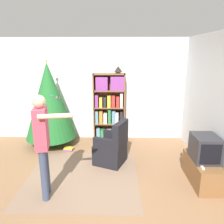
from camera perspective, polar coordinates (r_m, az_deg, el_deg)
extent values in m
plane|color=#846042|center=(4.02, -6.80, -18.47)|extent=(14.00, 14.00, 0.00)
cube|color=silver|center=(5.72, -4.11, 5.80)|extent=(8.00, 0.10, 2.60)
cube|color=#7F6651|center=(4.26, -7.62, -16.40)|extent=(2.02, 1.98, 0.01)
cube|color=brown|center=(5.60, -4.69, 1.12)|extent=(0.03, 0.28, 1.74)
cube|color=brown|center=(5.58, 3.20, 1.08)|extent=(0.03, 0.28, 1.74)
cube|color=brown|center=(5.44, -0.78, 9.89)|extent=(0.80, 0.28, 0.03)
cube|color=brown|center=(5.71, -0.71, 1.43)|extent=(0.80, 0.01, 1.74)
cube|color=brown|center=(5.84, -0.72, -6.93)|extent=(0.77, 0.28, 0.03)
cube|color=#5B899E|center=(5.77, -3.56, -5.53)|extent=(0.09, 0.22, 0.29)
cube|color=#2D7A42|center=(5.76, -2.36, -5.74)|extent=(0.12, 0.21, 0.25)
cube|color=beige|center=(5.77, -0.79, -5.71)|extent=(0.12, 0.24, 0.25)
cube|color=#284C93|center=(5.73, 0.66, -5.31)|extent=(0.13, 0.20, 0.35)
cube|color=#843889|center=(5.77, 2.32, -5.77)|extent=(0.09, 0.24, 0.24)
cube|color=brown|center=(5.69, -0.74, -2.93)|extent=(0.77, 0.28, 0.03)
cube|color=#5B899E|center=(5.63, -3.92, -1.30)|extent=(0.07, 0.22, 0.32)
cube|color=orange|center=(5.61, -2.87, -1.35)|extent=(0.08, 0.20, 0.32)
cube|color=beige|center=(5.62, -1.76, -1.61)|extent=(0.09, 0.20, 0.26)
cube|color=#2D7A42|center=(5.62, -0.66, -1.08)|extent=(0.07, 0.24, 0.36)
cube|color=#5B899E|center=(5.62, 0.43, -1.28)|extent=(0.09, 0.24, 0.33)
cube|color=beige|center=(5.61, 1.30, -1.57)|extent=(0.08, 0.20, 0.28)
cube|color=#232328|center=(5.60, 2.44, -1.45)|extent=(0.07, 0.19, 0.31)
cube|color=brown|center=(5.58, -0.75, 1.25)|extent=(0.77, 0.28, 0.03)
cube|color=#843889|center=(5.54, -3.96, 2.92)|extent=(0.07, 0.24, 0.31)
cube|color=gold|center=(5.52, -2.91, 2.55)|extent=(0.07, 0.21, 0.24)
cube|color=#232328|center=(5.54, -1.85, 2.65)|extent=(0.07, 0.26, 0.25)
cube|color=gold|center=(5.52, -0.78, 2.82)|extent=(0.08, 0.23, 0.29)
cube|color=#B22D28|center=(5.50, 0.33, 2.82)|extent=(0.09, 0.21, 0.30)
cube|color=#B22D28|center=(5.52, 1.51, 2.69)|extent=(0.08, 0.23, 0.27)
cube|color=beige|center=(5.52, 2.45, 3.14)|extent=(0.06, 0.25, 0.35)
cube|color=brown|center=(5.49, -0.77, 5.59)|extent=(0.77, 0.28, 0.03)
cube|color=#843889|center=(5.43, -2.68, 7.41)|extent=(0.29, 0.20, 0.33)
cube|color=#843889|center=(5.44, 1.40, 7.50)|extent=(0.33, 0.24, 0.34)
cube|color=brown|center=(4.29, 22.45, -14.00)|extent=(0.42, 0.94, 0.43)
cube|color=#28282D|center=(4.11, 23.06, -8.66)|extent=(0.41, 0.50, 0.44)
cube|color=black|center=(3.90, 24.42, -10.11)|extent=(0.34, 0.01, 0.35)
cube|color=white|center=(3.91, 22.53, -13.20)|extent=(0.04, 0.12, 0.02)
cylinder|color=#4C3323|center=(5.73, -15.30, -7.70)|extent=(0.36, 0.36, 0.10)
cylinder|color=brown|center=(5.69, -15.38, -6.68)|extent=(0.08, 0.08, 0.12)
cone|color=#1E6028|center=(5.42, -16.08, 2.84)|extent=(1.21, 1.21, 1.81)
sphere|color=#B74C93|center=(5.45, -15.01, 7.18)|extent=(0.06, 0.06, 0.06)
sphere|color=#335BB2|center=(5.16, -15.45, 4.05)|extent=(0.05, 0.05, 0.05)
sphere|color=silver|center=(5.58, -15.49, 5.63)|extent=(0.04, 0.04, 0.04)
sphere|color=#B74C93|center=(5.56, -11.78, -0.22)|extent=(0.07, 0.07, 0.07)
sphere|color=#B74C93|center=(5.21, -14.28, 3.62)|extent=(0.06, 0.06, 0.06)
sphere|color=red|center=(5.91, -16.83, -0.28)|extent=(0.04, 0.04, 0.04)
sphere|color=#B74C93|center=(5.29, -13.58, 3.47)|extent=(0.04, 0.04, 0.04)
sphere|color=#E5CC4C|center=(5.31, -16.82, 12.73)|extent=(0.07, 0.07, 0.07)
cube|color=black|center=(4.61, -0.49, -10.71)|extent=(0.73, 0.73, 0.42)
cube|color=black|center=(4.35, 2.28, -5.76)|extent=(0.32, 0.56, 0.50)
cube|color=black|center=(4.69, 0.70, -6.12)|extent=(0.50, 0.27, 0.20)
cube|color=black|center=(4.29, -1.81, -8.25)|extent=(0.50, 0.27, 0.20)
cylinder|color=#38425B|center=(3.76, -16.89, -14.26)|extent=(0.11, 0.11, 0.83)
cylinder|color=#38425B|center=(3.60, -17.27, -15.65)|extent=(0.11, 0.11, 0.83)
cube|color=#AD4256|center=(3.38, -18.02, -4.14)|extent=(0.23, 0.35, 0.62)
cylinder|color=#DBAD89|center=(3.58, -17.51, -3.58)|extent=(0.07, 0.07, 0.50)
cylinder|color=#DBAD89|center=(3.09, -14.54, -1.05)|extent=(0.48, 0.15, 0.07)
cube|color=white|center=(3.08, -10.09, -0.88)|extent=(0.11, 0.05, 0.03)
sphere|color=#DBAD89|center=(3.28, -18.60, 2.62)|extent=(0.19, 0.19, 0.19)
cylinder|color=#473828|center=(5.43, 1.62, 10.25)|extent=(0.12, 0.12, 0.04)
cone|color=black|center=(5.42, 1.62, 11.20)|extent=(0.20, 0.20, 0.14)
cube|color=#843889|center=(5.33, -11.27, -9.62)|extent=(0.24, 0.18, 0.04)
cube|color=gold|center=(5.31, -11.23, -9.27)|extent=(0.23, 0.18, 0.03)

